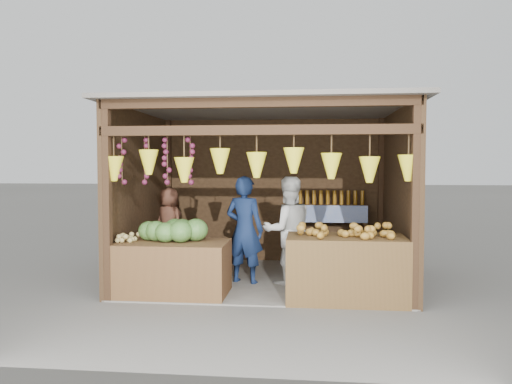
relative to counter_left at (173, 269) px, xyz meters
The scene contains 12 objects.
ground 1.63m from the counter_left, 41.82° to the left, with size 80.00×80.00×0.00m, color #514F49.
stall_structure 2.01m from the counter_left, 41.47° to the left, with size 4.30×3.30×2.66m.
back_shelf 3.28m from the counter_left, 46.37° to the left, with size 1.25×0.32×1.32m.
counter_left is the anchor object (origin of this frame).
counter_right 2.32m from the counter_left, ahead, with size 1.53×0.85×0.84m, color #4E371A.
stool 1.36m from the counter_left, 107.65° to the left, with size 0.29×0.29×0.28m, color black.
man_standing 1.26m from the counter_left, 41.29° to the left, with size 0.59×0.39×1.61m, color #122146.
woman_standing 1.79m from the counter_left, 28.13° to the left, with size 0.78×0.61×1.60m, color silver.
vendor_seated 1.42m from the counter_left, 107.65° to the left, with size 0.55×0.36×1.13m, color brown.
melon_pile 0.53m from the counter_left, 107.99° to the left, with size 1.00×0.50×0.32m, color #195416, non-canonical shape.
tanfruit_pile 0.76m from the counter_left, behind, with size 0.34×0.40×0.13m, color tan, non-canonical shape.
mango_pile 2.40m from the counter_left, ahead, with size 1.40×0.64×0.22m, color #C14E19, non-canonical shape.
Camera 1 is at (0.64, -7.60, 1.76)m, focal length 35.00 mm.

